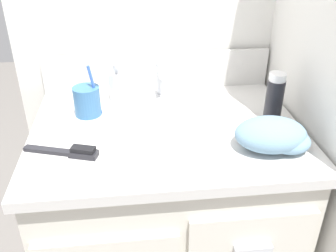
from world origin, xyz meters
name	(u,v)px	position (x,y,z in m)	size (l,w,h in m)	color
wall_back	(155,5)	(0.00, 0.35, 1.10)	(0.97, 0.08, 2.20)	silver
wall_right	(330,28)	(0.45, 0.00, 1.10)	(0.08, 0.67, 2.20)	silver
vanity	(167,225)	(0.00, 0.00, 0.43)	(0.79, 0.61, 0.82)	silver
backsplash	(158,71)	(0.00, 0.29, 0.89)	(0.79, 0.02, 0.13)	silver
sink_faucet	(160,86)	(0.00, 0.19, 0.87)	(0.09, 0.09, 0.14)	silver
toothbrush_cup	(87,101)	(-0.23, 0.11, 0.87)	(0.09, 0.08, 0.17)	teal
soap_dispenser	(118,85)	(-0.14, 0.20, 0.87)	(0.06, 0.06, 0.13)	white
shaving_cream_can	(274,98)	(0.32, 0.01, 0.90)	(0.05, 0.05, 0.15)	black
hairbrush	(71,152)	(-0.27, -0.12, 0.83)	(0.20, 0.09, 0.03)	#232328
hand_towel	(275,136)	(0.27, -0.15, 0.86)	(0.20, 0.15, 0.08)	#6B8EA8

